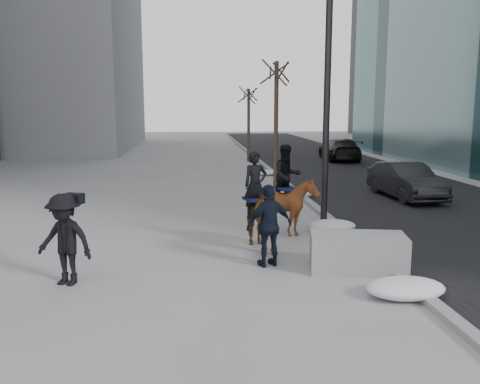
{
  "coord_description": "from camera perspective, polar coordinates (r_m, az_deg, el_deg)",
  "views": [
    {
      "loc": [
        -1.01,
        -9.76,
        3.35
      ],
      "look_at": [
        0.0,
        1.2,
        1.5
      ],
      "focal_mm": 38.0,
      "sensor_mm": 36.0,
      "label": 1
    }
  ],
  "objects": [
    {
      "name": "ground",
      "position": [
        10.37,
        0.61,
        -9.31
      ],
      "size": [
        120.0,
        120.0,
        0.0
      ],
      "primitive_type": "plane",
      "color": "gray",
      "rests_on": "ground"
    },
    {
      "name": "road",
      "position": [
        21.58,
        16.6,
        0.22
      ],
      "size": [
        8.0,
        90.0,
        0.01
      ],
      "primitive_type": "cube",
      "color": "black",
      "rests_on": "ground"
    },
    {
      "name": "curb",
      "position": [
        20.43,
        6.13,
        0.21
      ],
      "size": [
        0.25,
        90.0,
        0.12
      ],
      "primitive_type": "cube",
      "color": "gray",
      "rests_on": "ground"
    },
    {
      "name": "planter",
      "position": [
        10.79,
        13.07,
        -6.66
      ],
      "size": [
        2.06,
        1.29,
        0.77
      ],
      "primitive_type": "cube",
      "rotation": [
        0.0,
        0.0,
        -0.18
      ],
      "color": "gray",
      "rests_on": "ground"
    },
    {
      "name": "car_near",
      "position": [
        19.73,
        18.12,
        1.23
      ],
      "size": [
        1.65,
        4.1,
        1.33
      ],
      "primitive_type": "imported",
      "rotation": [
        0.0,
        0.0,
        0.06
      ],
      "color": "black",
      "rests_on": "ground"
    },
    {
      "name": "car_far",
      "position": [
        32.88,
        11.13,
        4.73
      ],
      "size": [
        2.26,
        4.94,
        1.4
      ],
      "primitive_type": "imported",
      "rotation": [
        0.0,
        0.0,
        3.08
      ],
      "color": "black",
      "rests_on": "ground"
    },
    {
      "name": "tree_near",
      "position": [
        21.14,
        4.07,
        8.22
      ],
      "size": [
        1.2,
        1.2,
        5.75
      ],
      "primitive_type": null,
      "color": "#33251E",
      "rests_on": "ground"
    },
    {
      "name": "tree_far",
      "position": [
        31.52,
        0.97,
        7.94
      ],
      "size": [
        1.2,
        1.2,
        4.95
      ],
      "primitive_type": null,
      "color": "#342B1F",
      "rests_on": "ground"
    },
    {
      "name": "mounted_left",
      "position": [
        11.97,
        1.8,
        -2.45
      ],
      "size": [
        1.27,
        1.95,
        2.32
      ],
      "color": "#4B2A0F",
      "rests_on": "ground"
    },
    {
      "name": "mounted_right",
      "position": [
        13.37,
        5.32,
        -0.82
      ],
      "size": [
        1.54,
        1.66,
        2.38
      ],
      "color": "#522710",
      "rests_on": "ground"
    },
    {
      "name": "feeder",
      "position": [
        10.73,
        3.32,
        -3.79
      ],
      "size": [
        1.11,
        0.99,
        1.75
      ],
      "color": "black",
      "rests_on": "ground"
    },
    {
      "name": "camera_crew",
      "position": [
        10.16,
        -19.08,
        -5.03
      ],
      "size": [
        1.3,
        1.03,
        1.75
      ],
      "color": "black",
      "rests_on": "ground"
    },
    {
      "name": "lamppost",
      "position": [
        14.2,
        9.9,
        16.05
      ],
      "size": [
        0.25,
        0.8,
        9.09
      ],
      "color": "black",
      "rests_on": "ground"
    },
    {
      "name": "snow_piles",
      "position": [
        15.78,
        8.46,
        -2.19
      ],
      "size": [
        1.42,
        17.25,
        0.36
      ],
      "color": "silver",
      "rests_on": "ground"
    }
  ]
}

